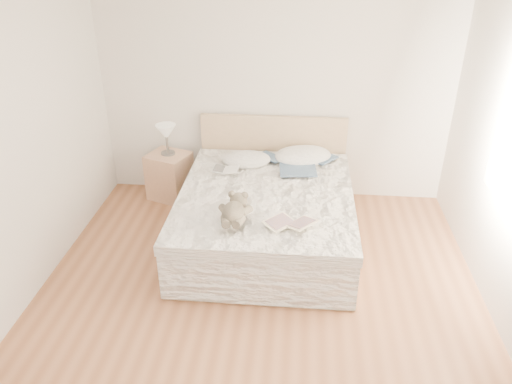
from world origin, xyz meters
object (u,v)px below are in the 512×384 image
(bed, at_px, (267,213))
(nightstand, at_px, (170,176))
(teddy_bear, at_px, (233,220))
(childrens_book, at_px, (290,223))
(table_lamp, at_px, (166,133))
(photo_book, at_px, (226,170))

(bed, height_order, nightstand, bed)
(nightstand, bearing_deg, teddy_bear, -57.10)
(bed, xyz_separation_m, childrens_book, (0.26, -0.71, 0.32))
(bed, distance_m, childrens_book, 0.82)
(nightstand, bearing_deg, table_lamp, 91.25)
(bed, height_order, teddy_bear, bed)
(bed, distance_m, teddy_bear, 0.84)
(nightstand, bearing_deg, childrens_book, -45.34)
(table_lamp, height_order, childrens_book, table_lamp)
(nightstand, xyz_separation_m, photo_book, (0.76, -0.49, 0.35))
(bed, height_order, childrens_book, bed)
(childrens_book, relative_size, teddy_bear, 1.04)
(table_lamp, distance_m, teddy_bear, 1.83)
(bed, bearing_deg, table_lamp, 146.41)
(table_lamp, bearing_deg, photo_book, -33.87)
(childrens_book, xyz_separation_m, teddy_bear, (-0.50, -0.02, 0.02))
(table_lamp, distance_m, photo_book, 0.94)
(childrens_book, height_order, teddy_bear, teddy_bear)
(nightstand, relative_size, table_lamp, 1.56)
(nightstand, height_order, photo_book, photo_book)
(nightstand, xyz_separation_m, teddy_bear, (0.98, -1.52, 0.37))
(bed, bearing_deg, photo_book, 146.87)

